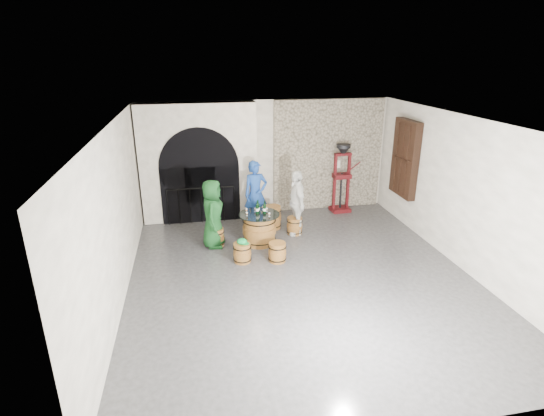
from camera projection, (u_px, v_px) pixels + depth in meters
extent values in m
plane|color=#2F2F32|center=(301.00, 276.00, 8.86)|extent=(8.00, 8.00, 0.00)
plane|color=white|center=(267.00, 158.00, 11.99)|extent=(8.00, 0.00, 8.00)
plane|color=white|center=(397.00, 326.00, 4.62)|extent=(8.00, 0.00, 8.00)
plane|color=white|center=(116.00, 217.00, 7.68)|extent=(0.00, 8.00, 8.00)
plane|color=white|center=(463.00, 194.00, 8.93)|extent=(0.00, 8.00, 8.00)
plane|color=beige|center=(305.00, 122.00, 7.75)|extent=(8.00, 8.00, 0.00)
cube|color=tan|center=(328.00, 155.00, 12.25)|extent=(3.20, 0.12, 3.18)
cube|color=white|center=(199.00, 163.00, 11.42)|extent=(3.10, 0.50, 3.18)
cube|color=black|center=(201.00, 195.00, 11.46)|extent=(2.10, 0.03, 1.55)
cylinder|color=black|center=(199.00, 167.00, 11.19)|extent=(2.10, 0.03, 2.10)
cylinder|color=black|center=(201.00, 188.00, 11.33)|extent=(1.79, 0.04, 0.04)
cylinder|color=black|center=(168.00, 208.00, 11.34)|extent=(0.02, 0.02, 0.98)
cylinder|color=black|center=(179.00, 207.00, 11.40)|extent=(0.02, 0.02, 0.98)
cylinder|color=black|center=(191.00, 206.00, 11.45)|extent=(0.02, 0.02, 0.98)
cylinder|color=black|center=(202.00, 206.00, 11.50)|extent=(0.02, 0.02, 0.98)
cylinder|color=black|center=(213.00, 205.00, 11.55)|extent=(0.02, 0.02, 0.98)
cylinder|color=black|center=(224.00, 204.00, 11.61)|extent=(0.02, 0.02, 0.98)
cylinder|color=black|center=(234.00, 203.00, 11.66)|extent=(0.02, 0.02, 0.98)
cube|color=black|center=(405.00, 158.00, 11.05)|extent=(0.20, 1.10, 2.00)
cube|color=black|center=(403.00, 158.00, 11.04)|extent=(0.06, 0.88, 1.76)
cube|color=black|center=(404.00, 158.00, 11.05)|extent=(0.22, 0.92, 0.06)
cube|color=black|center=(410.00, 161.00, 10.78)|extent=(0.22, 0.06, 1.80)
cube|color=black|center=(404.00, 158.00, 11.05)|extent=(0.22, 0.06, 1.80)
cube|color=black|center=(399.00, 156.00, 11.31)|extent=(0.22, 0.06, 1.80)
cylinder|color=brown|center=(259.00, 229.00, 10.29)|extent=(0.76, 0.76, 0.72)
cylinder|color=brown|center=(259.00, 229.00, 10.29)|extent=(0.81, 0.81, 0.16)
torus|color=black|center=(259.00, 239.00, 10.37)|extent=(0.81, 0.81, 0.02)
torus|color=black|center=(259.00, 220.00, 10.20)|extent=(0.81, 0.81, 0.02)
cylinder|color=brown|center=(259.00, 215.00, 10.16)|extent=(0.77, 0.77, 0.02)
cylinder|color=black|center=(259.00, 214.00, 10.15)|extent=(0.99, 0.99, 0.01)
cylinder|color=brown|center=(216.00, 238.00, 10.19)|extent=(0.37, 0.37, 0.43)
cylinder|color=brown|center=(216.00, 238.00, 10.19)|extent=(0.40, 0.40, 0.09)
torus|color=black|center=(216.00, 243.00, 10.24)|extent=(0.41, 0.41, 0.02)
torus|color=black|center=(216.00, 232.00, 10.14)|extent=(0.41, 0.41, 0.02)
cylinder|color=brown|center=(216.00, 229.00, 10.12)|extent=(0.38, 0.38, 0.02)
cylinder|color=brown|center=(256.00, 219.00, 11.32)|extent=(0.37, 0.37, 0.43)
cylinder|color=brown|center=(256.00, 219.00, 11.32)|extent=(0.40, 0.40, 0.09)
torus|color=black|center=(256.00, 224.00, 11.37)|extent=(0.41, 0.41, 0.02)
torus|color=black|center=(256.00, 214.00, 11.27)|extent=(0.41, 0.41, 0.02)
cylinder|color=brown|center=(256.00, 211.00, 11.24)|extent=(0.38, 0.38, 0.02)
cylinder|color=brown|center=(295.00, 226.00, 10.87)|extent=(0.37, 0.37, 0.43)
cylinder|color=brown|center=(295.00, 226.00, 10.87)|extent=(0.40, 0.40, 0.09)
torus|color=black|center=(294.00, 231.00, 10.92)|extent=(0.41, 0.41, 0.02)
torus|color=black|center=(295.00, 221.00, 10.82)|extent=(0.41, 0.41, 0.02)
cylinder|color=brown|center=(295.00, 218.00, 10.79)|extent=(0.38, 0.38, 0.02)
cylinder|color=brown|center=(277.00, 252.00, 9.44)|extent=(0.37, 0.37, 0.43)
cylinder|color=brown|center=(277.00, 252.00, 9.44)|extent=(0.40, 0.40, 0.09)
torus|color=black|center=(277.00, 258.00, 9.49)|extent=(0.41, 0.41, 0.02)
torus|color=black|center=(277.00, 247.00, 9.39)|extent=(0.41, 0.41, 0.02)
cylinder|color=brown|center=(277.00, 243.00, 9.36)|extent=(0.38, 0.38, 0.02)
cylinder|color=brown|center=(242.00, 253.00, 9.41)|extent=(0.37, 0.37, 0.43)
cylinder|color=brown|center=(242.00, 253.00, 9.41)|extent=(0.40, 0.40, 0.09)
torus|color=black|center=(242.00, 259.00, 9.46)|extent=(0.41, 0.41, 0.02)
torus|color=black|center=(242.00, 247.00, 9.36)|extent=(0.41, 0.41, 0.02)
cylinder|color=brown|center=(242.00, 244.00, 9.33)|extent=(0.38, 0.38, 0.02)
ellipsoid|color=#0C8B39|center=(242.00, 241.00, 9.31)|extent=(0.22, 0.22, 0.12)
cylinder|color=#0C8B39|center=(246.00, 244.00, 9.31)|extent=(0.14, 0.14, 0.01)
imported|color=#124119|center=(213.00, 214.00, 9.97)|extent=(0.67, 0.89, 1.66)
imported|color=#1B4398|center=(256.00, 194.00, 11.17)|extent=(0.72, 0.55, 1.78)
imported|color=silver|center=(296.00, 203.00, 10.67)|extent=(0.46, 1.01, 1.69)
cylinder|color=black|center=(257.00, 209.00, 10.14)|extent=(0.07, 0.07, 0.22)
cylinder|color=white|center=(257.00, 210.00, 10.14)|extent=(0.08, 0.08, 0.06)
cone|color=black|center=(257.00, 204.00, 10.09)|extent=(0.07, 0.07, 0.05)
cylinder|color=black|center=(257.00, 202.00, 10.07)|extent=(0.03, 0.03, 0.07)
cylinder|color=black|center=(264.00, 209.00, 10.14)|extent=(0.07, 0.07, 0.22)
cylinder|color=white|center=(264.00, 210.00, 10.15)|extent=(0.08, 0.08, 0.06)
cone|color=black|center=(264.00, 204.00, 10.10)|extent=(0.07, 0.07, 0.05)
cylinder|color=black|center=(264.00, 202.00, 10.08)|extent=(0.03, 0.03, 0.07)
cylinder|color=black|center=(258.00, 208.00, 10.20)|extent=(0.07, 0.07, 0.22)
cylinder|color=white|center=(258.00, 209.00, 10.20)|extent=(0.08, 0.08, 0.06)
cone|color=black|center=(258.00, 203.00, 10.16)|extent=(0.07, 0.07, 0.05)
cylinder|color=black|center=(258.00, 201.00, 10.14)|extent=(0.03, 0.03, 0.07)
cylinder|color=brown|center=(273.00, 218.00, 11.19)|extent=(0.42, 0.42, 0.60)
cylinder|color=brown|center=(273.00, 218.00, 11.19)|extent=(0.45, 0.45, 0.13)
torus|color=black|center=(273.00, 225.00, 11.26)|extent=(0.47, 0.47, 0.02)
torus|color=black|center=(273.00, 210.00, 11.12)|extent=(0.47, 0.47, 0.02)
cylinder|color=brown|center=(273.00, 207.00, 11.08)|extent=(0.43, 0.43, 0.02)
cube|color=#530D12|center=(340.00, 209.00, 12.49)|extent=(0.57, 0.47, 0.10)
cube|color=#530D12|center=(342.00, 176.00, 12.14)|extent=(0.51, 0.34, 0.13)
cube|color=#530D12|center=(343.00, 154.00, 11.92)|extent=(0.50, 0.15, 0.07)
cylinder|color=black|center=(341.00, 191.00, 12.29)|extent=(0.06, 0.06, 1.05)
cylinder|color=black|center=(344.00, 146.00, 11.84)|extent=(0.40, 0.40, 0.09)
cone|color=black|center=(343.00, 150.00, 11.88)|extent=(0.40, 0.40, 0.21)
cube|color=#530D12|center=(335.00, 182.00, 12.15)|extent=(0.08, 0.08, 1.68)
cube|color=#530D12|center=(348.00, 181.00, 12.25)|extent=(0.08, 0.08, 1.68)
cylinder|color=#530D12|center=(353.00, 167.00, 12.09)|extent=(0.45, 0.06, 0.33)
cube|color=silver|center=(337.00, 164.00, 12.31)|extent=(0.18, 0.10, 0.22)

